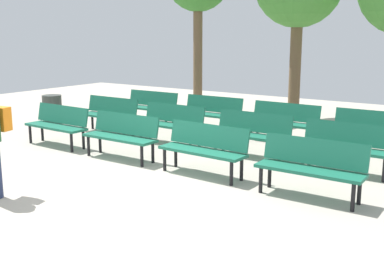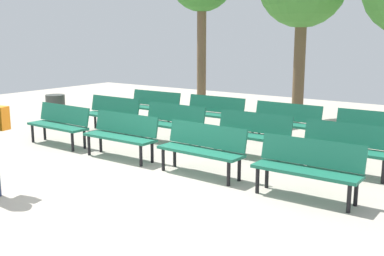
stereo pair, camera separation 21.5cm
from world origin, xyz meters
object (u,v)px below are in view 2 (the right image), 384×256
object	(u,v)px
bench_r0_c0	(60,122)
bench_r2_c2	(285,120)
bench_r1_c3	(346,145)
bench_r2_c3	(374,130)
bench_r1_c1	(172,121)
bench_r0_c3	(308,165)
bench_r0_c1	(122,133)
bench_r2_c1	(214,111)
bench_r0_c2	(203,146)
bench_r1_c2	(252,132)
trash_bin	(56,111)
bench_r2_c0	(153,105)
bench_r1_c0	(112,112)

from	to	relation	value
bench_r0_c0	bench_r2_c2	size ratio (longest dim) A/B	1.00
bench_r0_c0	bench_r1_c3	world-z (taller)	same
bench_r2_c3	bench_r1_c1	bearing A→B (deg)	-158.19
bench_r0_c3	bench_r0_c1	bearing A→B (deg)	178.59
bench_r2_c1	bench_r2_c2	bearing A→B (deg)	-3.13
bench_r2_c2	bench_r2_c3	distance (m)	1.93
bench_r0_c2	bench_r1_c2	xyz separation A→B (m)	(0.09, 1.60, 0.00)
bench_r0_c3	trash_bin	xyz separation A→B (m)	(-7.48, 1.35, -0.08)
bench_r0_c1	bench_r2_c2	world-z (taller)	same
bench_r0_c1	bench_r2_c1	xyz separation A→B (m)	(0.04, 3.24, 0.00)
bench_r0_c2	trash_bin	world-z (taller)	bench_r0_c2
bench_r0_c3	trash_bin	size ratio (longest dim) A/B	1.87
bench_r0_c3	bench_r1_c3	size ratio (longest dim) A/B	1.00
bench_r0_c1	bench_r1_c3	bearing A→B (deg)	21.55
bench_r1_c3	bench_r2_c0	bearing A→B (deg)	163.85
bench_r2_c1	trash_bin	size ratio (longest dim) A/B	1.88
bench_r2_c0	bench_r1_c0	bearing A→B (deg)	-92.82
bench_r2_c3	bench_r0_c0	bearing A→B (deg)	-152.41
bench_r1_c0	bench_r1_c2	world-z (taller)	same
bench_r0_c1	trash_bin	world-z (taller)	bench_r0_c1
bench_r0_c1	bench_r0_c2	world-z (taller)	same
bench_r0_c1	trash_bin	xyz separation A→B (m)	(-3.63, 1.28, -0.08)
bench_r1_c0	bench_r2_c2	size ratio (longest dim) A/B	1.00
bench_r1_c1	bench_r2_c3	distance (m)	4.23
bench_r1_c2	bench_r1_c3	size ratio (longest dim) A/B	1.00
bench_r1_c1	bench_r2_c3	bearing A→B (deg)	24.25
bench_r0_c2	bench_r0_c3	size ratio (longest dim) A/B	1.01
bench_r0_c2	bench_r2_c1	world-z (taller)	same
bench_r0_c3	bench_r1_c2	xyz separation A→B (m)	(-1.85, 1.67, 0.00)
bench_r1_c1	bench_r1_c3	size ratio (longest dim) A/B	1.01
bench_r2_c1	bench_r2_c3	size ratio (longest dim) A/B	1.00
bench_r2_c0	bench_r2_c1	world-z (taller)	same
bench_r1_c1	bench_r2_c0	distance (m)	2.53
bench_r1_c1	bench_r0_c1	bearing A→B (deg)	-89.39
bench_r2_c3	trash_bin	size ratio (longest dim) A/B	1.87
bench_r0_c0	trash_bin	distance (m)	2.12
bench_r1_c0	bench_r1_c1	size ratio (longest dim) A/B	0.99
bench_r1_c2	bench_r2_c2	distance (m)	1.57
bench_r0_c0	trash_bin	world-z (taller)	bench_r0_c0
bench_r0_c1	bench_r1_c0	xyz separation A→B (m)	(-1.95, 1.66, 0.00)
bench_r2_c1	bench_r0_c3	bearing A→B (deg)	-41.88
bench_r1_c2	bench_r0_c2	bearing A→B (deg)	-93.71
trash_bin	bench_r0_c3	bearing A→B (deg)	-10.23
bench_r2_c0	trash_bin	distance (m)	2.58
bench_r0_c2	bench_r1_c2	distance (m)	1.60
bench_r0_c0	bench_r2_c3	distance (m)	6.64
bench_r1_c2	bench_r2_c3	world-z (taller)	same
bench_r0_c1	bench_r2_c3	size ratio (longest dim) A/B	1.00
bench_r0_c1	bench_r2_c2	bearing A→B (deg)	57.60
bench_r1_c2	bench_r2_c0	xyz separation A→B (m)	(-3.91, 1.59, 0.00)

